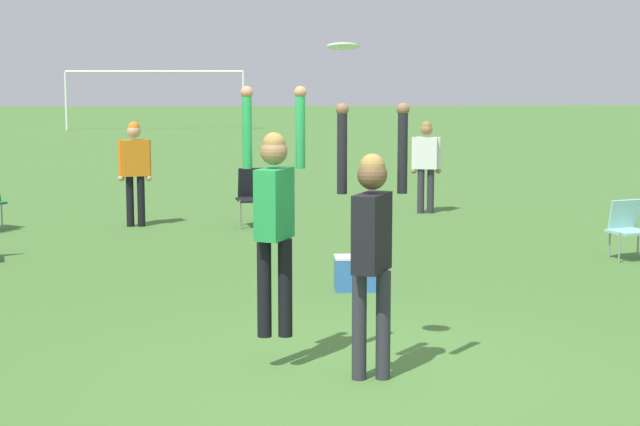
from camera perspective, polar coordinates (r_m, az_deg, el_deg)
ground_plane at (r=8.77m, az=1.75°, el=-8.88°), size 120.00×120.00×0.00m
person_jumping at (r=8.82m, az=-2.46°, el=0.38°), size 0.54×0.44×2.09m
person_defending at (r=8.54m, az=2.78°, el=-1.10°), size 0.58×0.48×2.24m
frisbee at (r=8.76m, az=1.26°, el=8.89°), size 0.27×0.27×0.06m
camping_chair_2 at (r=16.94m, az=-3.57°, el=1.10°), size 0.57×0.62×0.92m
camping_chair_3 at (r=14.59m, az=16.07°, el=-0.61°), size 0.57×0.62×0.78m
person_spectator_near at (r=17.08m, az=-9.85°, el=2.58°), size 0.54×0.30×1.66m
person_spectator_far at (r=18.46m, az=5.68°, el=2.88°), size 0.53×0.29×1.59m
cooler_box at (r=12.13m, az=1.86°, el=-3.22°), size 0.46×0.34×0.39m
soccer_goal at (r=43.11m, az=-8.80°, el=6.85°), size 7.10×0.10×2.35m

